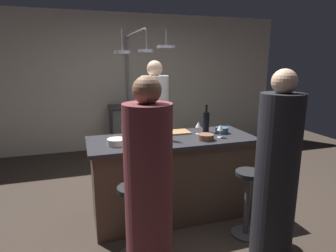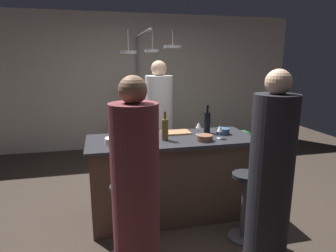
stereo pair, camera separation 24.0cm
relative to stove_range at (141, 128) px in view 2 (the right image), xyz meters
name	(u,v)px [view 2 (the right image)]	position (x,y,z in m)	size (l,w,h in m)	color
ground_plane	(171,213)	(0.00, -2.45, -0.45)	(9.00, 9.00, 0.00)	#382D26
back_wall	(137,82)	(0.00, 0.40, 0.85)	(6.40, 0.16, 2.60)	beige
kitchen_island	(171,177)	(0.00, -2.45, 0.01)	(1.80, 0.72, 0.90)	brown
stove_range	(141,128)	(0.00, 0.00, 0.00)	(0.80, 0.64, 0.89)	#47474C
chef	(159,129)	(0.04, -1.60, 0.35)	(0.36, 0.36, 1.72)	white
bar_stool_right	(244,203)	(0.57, -3.07, -0.07)	(0.28, 0.28, 0.68)	#4C4C51
guest_right	(270,180)	(0.59, -3.43, 0.32)	(0.35, 0.35, 1.66)	black
bar_stool_left	(126,218)	(-0.56, -3.07, -0.07)	(0.28, 0.28, 0.68)	#4C4C51
guest_left	(136,197)	(-0.51, -3.45, 0.31)	(0.34, 0.34, 1.62)	brown
overhead_pot_rack	(146,63)	(0.04, -0.61, 1.23)	(0.90, 1.52, 2.17)	gray
potted_plant	(243,143)	(1.71, -0.89, -0.15)	(0.36, 0.36, 0.52)	brown
cutting_board	(176,132)	(0.10, -2.26, 0.46)	(0.32, 0.22, 0.02)	#997047
pepper_mill	(144,131)	(-0.30, -2.50, 0.56)	(0.05, 0.05, 0.21)	#382319
wine_bottle_dark	(207,122)	(0.46, -2.32, 0.58)	(0.07, 0.07, 0.32)	black
wine_bottle_amber	(165,129)	(-0.08, -2.52, 0.57)	(0.07, 0.07, 0.31)	brown
wine_bottle_rose	(122,135)	(-0.54, -2.71, 0.59)	(0.07, 0.07, 0.33)	#B78C8E
wine_glass_near_right_guest	(220,129)	(0.50, -2.59, 0.56)	(0.07, 0.07, 0.15)	silver
wine_glass_near_left_guest	(199,126)	(0.33, -2.39, 0.56)	(0.07, 0.07, 0.15)	silver
mixing_bowl_ceramic	(114,141)	(-0.61, -2.54, 0.49)	(0.18, 0.18, 0.06)	silver
mixing_bowl_blue	(223,131)	(0.62, -2.42, 0.49)	(0.15, 0.15, 0.07)	#334C6B
mixing_bowl_wooden	(205,138)	(0.31, -2.63, 0.48)	(0.17, 0.17, 0.06)	brown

